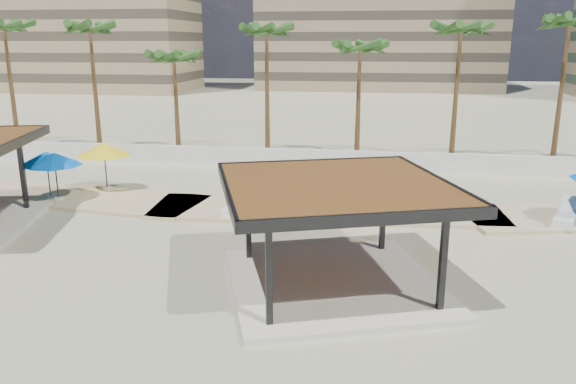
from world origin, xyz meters
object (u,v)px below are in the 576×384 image
lounger_a (236,208)px  lounger_d (566,217)px  pavilion_central (335,225)px  lounger_b (380,212)px  umbrella_a (46,158)px  umbrella_c (372,169)px

lounger_a → lounger_d: 14.31m
pavilion_central → lounger_d: pavilion_central is taller
pavilion_central → lounger_a: bearing=106.7°
pavilion_central → lounger_a: size_ratio=4.24×
lounger_a → lounger_b: size_ratio=1.01×
pavilion_central → lounger_b: bearing=59.1°
pavilion_central → lounger_a: (-4.98, 6.87, -1.71)m
umbrella_a → pavilion_central: bearing=-27.9°
umbrella_a → lounger_b: 16.12m
lounger_b → umbrella_c: bearing=42.5°
umbrella_a → lounger_d: size_ratio=1.08×
lounger_d → pavilion_central: bearing=153.9°
lounger_b → lounger_a: bearing=93.6°
pavilion_central → umbrella_a: size_ratio=3.23×
lounger_b → lounger_d: (7.83, 0.41, 0.03)m
umbrella_c → lounger_a: (-6.03, -0.78, -1.83)m
umbrella_a → lounger_a: 9.76m
pavilion_central → lounger_b: pavilion_central is taller
umbrella_c → lounger_b: 1.94m
lounger_a → lounger_b: (6.46, 0.30, 0.00)m
pavilion_central → umbrella_c: size_ratio=2.77×
pavilion_central → lounger_b: (1.48, 7.16, -1.71)m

